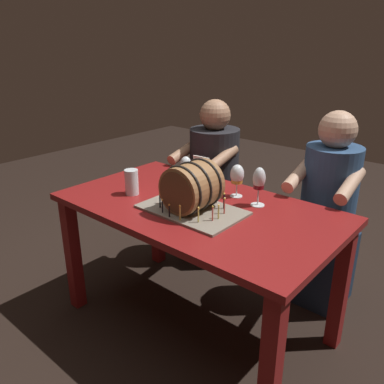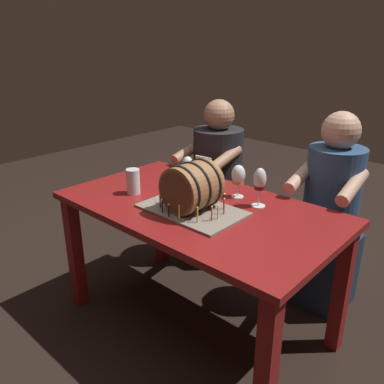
{
  "view_description": "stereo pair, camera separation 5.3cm",
  "coord_description": "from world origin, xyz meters",
  "px_view_note": "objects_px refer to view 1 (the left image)",
  "views": [
    {
      "loc": [
        1.19,
        -1.43,
        1.53
      ],
      "look_at": [
        0.03,
        -0.08,
        0.84
      ],
      "focal_mm": 36.73,
      "sensor_mm": 36.0,
      "label": 1
    },
    {
      "loc": [
        1.23,
        -1.39,
        1.53
      ],
      "look_at": [
        0.03,
        -0.08,
        0.84
      ],
      "focal_mm": 36.73,
      "sensor_mm": 36.0,
      "label": 2
    }
  ],
  "objects_px": {
    "wine_glass_amber": "(237,176)",
    "menu_card": "(202,170)",
    "wine_glass_red": "(259,181)",
    "barrel_cake": "(192,189)",
    "person_seated_right": "(325,221)",
    "wine_glass_rose": "(186,166)",
    "beer_pint": "(132,183)",
    "dining_table": "(197,224)",
    "person_seated_left": "(213,187)"
  },
  "relations": [
    {
      "from": "wine_glass_amber",
      "to": "menu_card",
      "type": "relative_size",
      "value": 1.12
    },
    {
      "from": "wine_glass_amber",
      "to": "wine_glass_red",
      "type": "height_order",
      "value": "wine_glass_red"
    },
    {
      "from": "barrel_cake",
      "to": "person_seated_right",
      "type": "xyz_separation_m",
      "value": [
        0.39,
        0.76,
        -0.32
      ]
    },
    {
      "from": "wine_glass_rose",
      "to": "beer_pint",
      "type": "relative_size",
      "value": 1.32
    },
    {
      "from": "beer_pint",
      "to": "menu_card",
      "type": "bearing_deg",
      "value": 66.92
    },
    {
      "from": "barrel_cake",
      "to": "menu_card",
      "type": "xyz_separation_m",
      "value": [
        -0.23,
        0.35,
        -0.03
      ]
    },
    {
      "from": "dining_table",
      "to": "barrel_cake",
      "type": "bearing_deg",
      "value": -69.1
    },
    {
      "from": "wine_glass_rose",
      "to": "person_seated_left",
      "type": "distance_m",
      "value": 0.65
    },
    {
      "from": "wine_glass_red",
      "to": "person_seated_left",
      "type": "distance_m",
      "value": 0.88
    },
    {
      "from": "dining_table",
      "to": "wine_glass_red",
      "type": "relative_size",
      "value": 7.11
    },
    {
      "from": "wine_glass_rose",
      "to": "beer_pint",
      "type": "xyz_separation_m",
      "value": [
        -0.15,
        -0.27,
        -0.06
      ]
    },
    {
      "from": "barrel_cake",
      "to": "wine_glass_amber",
      "type": "distance_m",
      "value": 0.31
    },
    {
      "from": "wine_glass_amber",
      "to": "person_seated_left",
      "type": "height_order",
      "value": "person_seated_left"
    },
    {
      "from": "wine_glass_amber",
      "to": "beer_pint",
      "type": "relative_size",
      "value": 1.29
    },
    {
      "from": "wine_glass_red",
      "to": "wine_glass_rose",
      "type": "bearing_deg",
      "value": -175.2
    },
    {
      "from": "dining_table",
      "to": "beer_pint",
      "type": "height_order",
      "value": "beer_pint"
    },
    {
      "from": "wine_glass_amber",
      "to": "person_seated_left",
      "type": "xyz_separation_m",
      "value": [
        -0.5,
        0.45,
        -0.31
      ]
    },
    {
      "from": "person_seated_right",
      "to": "menu_card",
      "type": "bearing_deg",
      "value": -147.14
    },
    {
      "from": "dining_table",
      "to": "beer_pint",
      "type": "distance_m",
      "value": 0.43
    },
    {
      "from": "person_seated_left",
      "to": "menu_card",
      "type": "bearing_deg",
      "value": -61.68
    },
    {
      "from": "wine_glass_red",
      "to": "menu_card",
      "type": "relative_size",
      "value": 1.27
    },
    {
      "from": "barrel_cake",
      "to": "beer_pint",
      "type": "height_order",
      "value": "barrel_cake"
    },
    {
      "from": "wine_glass_amber",
      "to": "wine_glass_red",
      "type": "bearing_deg",
      "value": -11.82
    },
    {
      "from": "person_seated_right",
      "to": "barrel_cake",
      "type": "bearing_deg",
      "value": -117.29
    },
    {
      "from": "wine_glass_amber",
      "to": "barrel_cake",
      "type": "bearing_deg",
      "value": -100.32
    },
    {
      "from": "wine_glass_rose",
      "to": "person_seated_left",
      "type": "relative_size",
      "value": 0.16
    },
    {
      "from": "barrel_cake",
      "to": "wine_glass_amber",
      "type": "height_order",
      "value": "barrel_cake"
    },
    {
      "from": "beer_pint",
      "to": "menu_card",
      "type": "xyz_separation_m",
      "value": [
        0.17,
        0.39,
        0.02
      ]
    },
    {
      "from": "person_seated_left",
      "to": "wine_glass_red",
      "type": "bearing_deg",
      "value": -36.43
    },
    {
      "from": "wine_glass_amber",
      "to": "person_seated_right",
      "type": "bearing_deg",
      "value": 53.49
    },
    {
      "from": "barrel_cake",
      "to": "wine_glass_red",
      "type": "height_order",
      "value": "barrel_cake"
    },
    {
      "from": "dining_table",
      "to": "beer_pint",
      "type": "bearing_deg",
      "value": -162.67
    },
    {
      "from": "barrel_cake",
      "to": "person_seated_right",
      "type": "height_order",
      "value": "person_seated_right"
    },
    {
      "from": "person_seated_right",
      "to": "wine_glass_rose",
      "type": "bearing_deg",
      "value": -140.62
    },
    {
      "from": "beer_pint",
      "to": "barrel_cake",
      "type": "bearing_deg",
      "value": 5.77
    },
    {
      "from": "wine_glass_red",
      "to": "beer_pint",
      "type": "relative_size",
      "value": 1.46
    },
    {
      "from": "beer_pint",
      "to": "menu_card",
      "type": "distance_m",
      "value": 0.43
    },
    {
      "from": "menu_card",
      "to": "barrel_cake",
      "type": "bearing_deg",
      "value": -62.07
    },
    {
      "from": "wine_glass_rose",
      "to": "person_seated_right",
      "type": "xyz_separation_m",
      "value": [
        0.64,
        0.52,
        -0.33
      ]
    },
    {
      "from": "barrel_cake",
      "to": "wine_glass_rose",
      "type": "height_order",
      "value": "barrel_cake"
    },
    {
      "from": "wine_glass_amber",
      "to": "menu_card",
      "type": "distance_m",
      "value": 0.29
    },
    {
      "from": "wine_glass_red",
      "to": "menu_card",
      "type": "xyz_separation_m",
      "value": [
        -0.44,
        0.08,
        -0.05
      ]
    },
    {
      "from": "wine_glass_amber",
      "to": "beer_pint",
      "type": "height_order",
      "value": "wine_glass_amber"
    },
    {
      "from": "wine_glass_red",
      "to": "beer_pint",
      "type": "bearing_deg",
      "value": -152.87
    },
    {
      "from": "dining_table",
      "to": "menu_card",
      "type": "distance_m",
      "value": 0.39
    },
    {
      "from": "wine_glass_amber",
      "to": "person_seated_right",
      "type": "height_order",
      "value": "person_seated_right"
    },
    {
      "from": "dining_table",
      "to": "barrel_cake",
      "type": "xyz_separation_m",
      "value": [
        0.03,
        -0.08,
        0.22
      ]
    },
    {
      "from": "menu_card",
      "to": "wine_glass_rose",
      "type": "bearing_deg",
      "value": -102.57
    },
    {
      "from": "menu_card",
      "to": "wine_glass_red",
      "type": "bearing_deg",
      "value": -15.83
    },
    {
      "from": "beer_pint",
      "to": "menu_card",
      "type": "relative_size",
      "value": 0.87
    }
  ]
}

